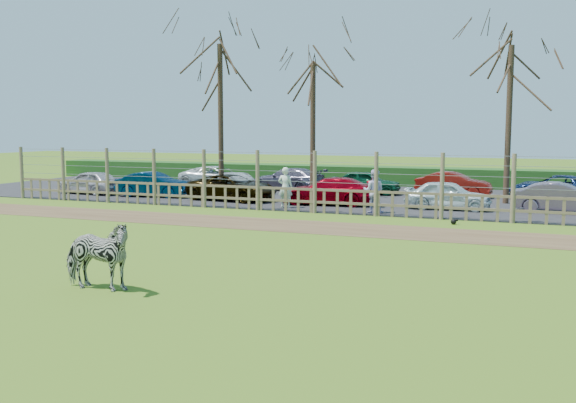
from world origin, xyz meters
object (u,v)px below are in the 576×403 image
(zebra, at_px, (96,256))
(car_3, at_px, (329,191))
(visitor_b, at_px, (374,191))
(car_2, at_px, (232,187))
(car_8, at_px, (217,177))
(car_10, at_px, (366,182))
(car_11, at_px, (453,184))
(car_12, at_px, (556,188))
(tree_left, at_px, (220,83))
(car_1, at_px, (154,184))
(car_4, at_px, (448,195))
(visitor_a, at_px, (285,187))
(car_9, at_px, (288,179))
(car_0, at_px, (90,182))
(tree_mid, at_px, (313,97))
(car_5, at_px, (562,198))
(crow, at_px, (454,222))
(tree_right, at_px, (510,86))

(zebra, bearing_deg, car_3, -2.49)
(zebra, distance_m, visitor_b, 14.24)
(visitor_b, relative_size, car_2, 0.40)
(car_8, xyz_separation_m, car_10, (8.84, -0.65, 0.00))
(zebra, relative_size, car_10, 0.50)
(car_11, relative_size, car_12, 0.84)
(tree_left, distance_m, car_12, 16.74)
(tree_left, height_order, car_3, tree_left)
(car_1, bearing_deg, car_4, -96.08)
(car_3, bearing_deg, car_4, 87.54)
(car_8, xyz_separation_m, car_11, (13.14, -0.16, 0.00))
(visitor_a, relative_size, car_9, 0.42)
(visitor_b, bearing_deg, car_0, -14.48)
(visitor_a, height_order, car_4, visitor_a)
(visitor_a, height_order, car_3, visitor_a)
(tree_mid, xyz_separation_m, car_8, (-6.71, 2.79, -4.23))
(car_12, bearing_deg, car_4, -36.63)
(car_1, height_order, car_10, same)
(visitor_b, distance_m, car_5, 7.48)
(car_0, relative_size, car_3, 0.85)
(crow, bearing_deg, zebra, -115.55)
(car_4, bearing_deg, car_1, 89.75)
(tree_right, relative_size, visitor_a, 4.26)
(tree_right, height_order, car_8, tree_right)
(zebra, bearing_deg, car_9, 8.31)
(car_5, bearing_deg, zebra, 154.05)
(visitor_a, distance_m, car_3, 2.22)
(car_0, height_order, car_9, same)
(zebra, distance_m, car_1, 18.34)
(zebra, bearing_deg, car_8, 18.90)
(tree_mid, relative_size, car_1, 1.87)
(car_0, distance_m, car_5, 22.30)
(car_1, bearing_deg, crow, -111.16)
(visitor_a, distance_m, visitor_b, 3.86)
(visitor_b, relative_size, car_9, 0.42)
(tree_mid, xyz_separation_m, car_1, (-7.26, -2.86, -4.23))
(car_0, bearing_deg, visitor_b, 87.47)
(car_10, bearing_deg, car_3, 170.28)
(tree_right, distance_m, car_5, 5.74)
(visitor_a, distance_m, car_12, 12.82)
(car_0, distance_m, car_9, 10.33)
(car_0, relative_size, car_9, 0.85)
(car_5, bearing_deg, tree_right, 43.85)
(car_8, height_order, car_9, same)
(car_1, distance_m, car_12, 19.12)
(tree_left, height_order, car_12, tree_left)
(car_2, xyz_separation_m, car_11, (9.42, 5.51, 0.00))
(car_1, bearing_deg, car_3, -97.27)
(car_2, distance_m, car_3, 4.74)
(crow, xyz_separation_m, car_10, (-5.46, 8.73, 0.54))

